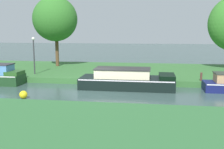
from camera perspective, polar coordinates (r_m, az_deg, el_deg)
ground_plane at (r=17.45m, az=-4.19°, el=-3.46°), size 120.00×120.00×0.00m
riverbank_far at (r=24.18m, az=-0.58°, el=0.64°), size 72.00×10.00×0.40m
riverbank_near at (r=9.24m, az=-16.86°, el=-14.47°), size 72.00×10.00×0.40m
black_narrowboat at (r=18.18m, az=3.19°, el=-1.11°), size 6.21×2.30×1.35m
willow_tree_left at (r=26.42m, az=-11.82°, el=11.25°), size 4.16×3.94×6.50m
lamp_post at (r=22.17m, az=-16.03°, el=4.76°), size 0.24×0.24×2.90m
mooring_post_near at (r=19.64m, az=18.14°, el=-0.43°), size 0.14×0.14×0.57m
channel_buoy at (r=16.29m, az=-18.03°, el=-4.02°), size 0.45×0.45×0.45m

